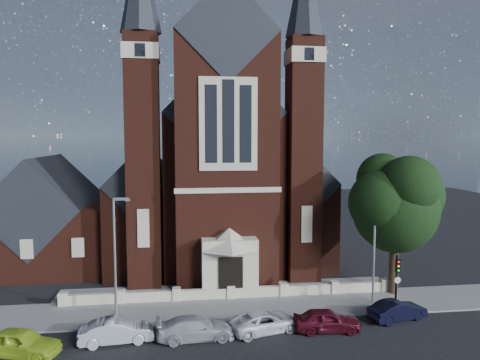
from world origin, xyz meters
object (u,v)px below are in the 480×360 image
at_px(street_lamp_left, 116,250).
at_px(parish_hall, 47,223).
at_px(street_lamp_right, 375,242).
at_px(car_navy, 397,310).
at_px(church, 214,173).
at_px(street_tree, 399,205).
at_px(car_lime_van, 20,343).
at_px(car_dark_red, 327,320).
at_px(car_white_suv, 265,322).
at_px(car_silver_b, 196,328).
at_px(car_silver_a, 116,331).
at_px(traffic_signal, 397,276).

bearing_deg(street_lamp_left, parish_hall, 120.02).
bearing_deg(street_lamp_right, car_navy, -83.14).
xyz_separation_m(church, street_tree, (12.60, -17.23, -1.23)).
distance_m(street_lamp_right, car_lime_van, 23.46).
relative_size(street_lamp_right, car_dark_red, 1.94).
bearing_deg(parish_hall, street_lamp_left, -59.98).
xyz_separation_m(street_lamp_left, car_white_suv, (9.34, -3.53, -3.97)).
bearing_deg(street_tree, car_silver_b, -159.46).
height_order(street_lamp_right, car_dark_red, street_lamp_right).
height_order(church, car_silver_b, church).
distance_m(car_silver_a, car_silver_b, 4.66).
relative_size(traffic_signal, car_white_suv, 0.89).
relative_size(street_tree, street_lamp_right, 1.32).
distance_m(street_lamp_right, car_silver_b, 14.11).
height_order(street_lamp_left, car_silver_a, street_lamp_left).
distance_m(car_silver_a, car_white_suv, 8.93).
distance_m(street_tree, car_silver_a, 21.78).
distance_m(traffic_signal, car_silver_b, 14.19).
height_order(traffic_signal, car_silver_a, traffic_signal).
bearing_deg(car_navy, street_tree, -39.69).
relative_size(church, car_dark_red, 8.39).
relative_size(car_white_suv, car_dark_red, 1.08).
distance_m(car_dark_red, car_navy, 5.29).
bearing_deg(car_silver_a, street_lamp_left, -1.21).
relative_size(traffic_signal, car_silver_a, 0.93).
xyz_separation_m(parish_hall, traffic_signal, (27.00, -15.57, -1.43)).
xyz_separation_m(car_lime_van, car_silver_b, (9.69, 0.86, -0.07)).
height_order(street_lamp_right, car_lime_van, street_lamp_right).
xyz_separation_m(car_silver_b, car_white_suv, (4.27, 0.54, -0.06)).
distance_m(street_tree, car_dark_red, 11.20).
bearing_deg(car_dark_red, traffic_signal, -62.27).
height_order(traffic_signal, car_white_suv, traffic_signal).
height_order(car_dark_red, car_navy, car_dark_red).
relative_size(street_lamp_right, traffic_signal, 2.02).
relative_size(street_lamp_right, car_silver_b, 1.71).
distance_m(traffic_signal, car_dark_red, 6.50).
xyz_separation_m(church, car_silver_a, (-7.49, -22.88, -7.48)).
bearing_deg(car_lime_van, street_lamp_left, -26.84).
xyz_separation_m(car_silver_a, car_silver_b, (4.66, -0.13, -0.02)).
distance_m(car_lime_van, car_dark_red, 17.82).
relative_size(church, car_silver_a, 8.14).
xyz_separation_m(car_silver_b, car_navy, (13.28, 1.17, -0.02)).
xyz_separation_m(street_tree, car_silver_a, (-20.09, -5.65, -6.25)).
height_order(street_lamp_left, traffic_signal, street_lamp_left).
relative_size(parish_hall, car_navy, 3.04).
relative_size(church, street_lamp_left, 4.31).
bearing_deg(church, parish_hall, -162.84).
height_order(street_lamp_right, car_white_suv, street_lamp_right).
bearing_deg(car_white_suv, street_lamp_left, 53.20).
distance_m(car_lime_van, car_silver_b, 9.73).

